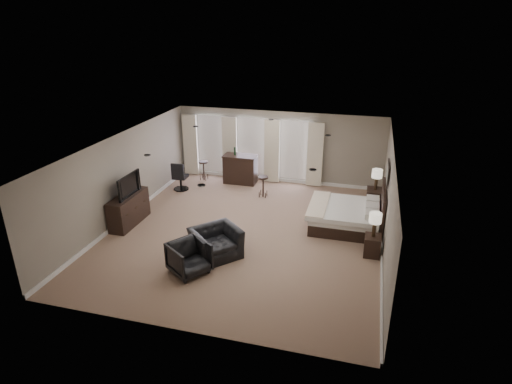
% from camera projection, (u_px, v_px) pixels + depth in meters
% --- Properties ---
extents(room, '(7.60, 8.60, 2.64)m').
position_uv_depth(room, '(245.00, 190.00, 11.63)').
color(room, '#866955').
rests_on(room, ground).
extents(window_bay, '(5.25, 0.20, 2.30)m').
position_uv_depth(window_bay, '(251.00, 149.00, 15.57)').
color(window_bay, silver).
rests_on(window_bay, room).
extents(bed, '(2.02, 1.93, 1.28)m').
position_uv_depth(bed, '(343.00, 206.00, 12.25)').
color(bed, silver).
rests_on(bed, ground).
extents(nightstand_near, '(0.40, 0.49, 0.53)m').
position_uv_depth(nightstand_near, '(372.00, 246.00, 10.89)').
color(nightstand_near, black).
rests_on(nightstand_near, ground).
extents(nightstand_far, '(0.50, 0.62, 0.67)m').
position_uv_depth(nightstand_far, '(374.00, 199.00, 13.45)').
color(nightstand_far, black).
rests_on(nightstand_far, ground).
extents(lamp_near, '(0.31, 0.31, 0.64)m').
position_uv_depth(lamp_near, '(375.00, 225.00, 10.66)').
color(lamp_near, beige).
rests_on(lamp_near, nightstand_near).
extents(lamp_far, '(0.32, 0.32, 0.66)m').
position_uv_depth(lamp_far, '(376.00, 180.00, 13.20)').
color(lamp_far, beige).
rests_on(lamp_far, nightstand_far).
extents(wall_art, '(0.04, 0.96, 0.56)m').
position_uv_depth(wall_art, '(388.00, 173.00, 11.56)').
color(wall_art, slate).
rests_on(wall_art, room).
extents(dresser, '(0.50, 1.55, 0.90)m').
position_uv_depth(dresser, '(129.00, 209.00, 12.48)').
color(dresser, black).
rests_on(dresser, ground).
extents(tv, '(0.64, 1.12, 0.15)m').
position_uv_depth(tv, '(127.00, 193.00, 12.28)').
color(tv, black).
rests_on(tv, dresser).
extents(armchair_near, '(1.33, 1.35, 1.01)m').
position_uv_depth(armchair_near, '(216.00, 238.00, 10.75)').
color(armchair_near, black).
rests_on(armchair_near, ground).
extents(armchair_far, '(1.12, 1.13, 0.86)m').
position_uv_depth(armchair_far, '(189.00, 257.00, 10.08)').
color(armchair_far, black).
rests_on(armchair_far, ground).
extents(bar_counter, '(1.21, 0.63, 1.05)m').
position_uv_depth(bar_counter, '(240.00, 169.00, 15.54)').
color(bar_counter, black).
rests_on(bar_counter, ground).
extents(bar_stool_left, '(0.42, 0.42, 0.72)m').
position_uv_depth(bar_stool_left, '(204.00, 170.00, 15.90)').
color(bar_stool_left, black).
rests_on(bar_stool_left, ground).
extents(bar_stool_right, '(0.36, 0.36, 0.72)m').
position_uv_depth(bar_stool_right, '(263.00, 187.00, 14.39)').
color(bar_stool_right, black).
rests_on(bar_stool_right, ground).
extents(desk_chair, '(0.55, 0.55, 1.03)m').
position_uv_depth(desk_chair, '(180.00, 176.00, 14.91)').
color(desk_chair, black).
rests_on(desk_chair, ground).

